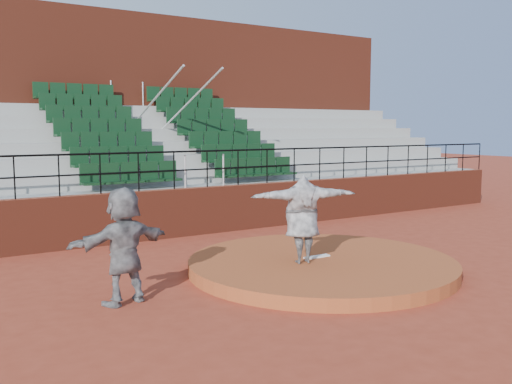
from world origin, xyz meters
TOP-DOWN VIEW (x-y plane):
  - ground at (0.00, 0.00)m, footprint 90.00×90.00m
  - pitchers_mound at (0.00, 0.00)m, footprint 5.50×5.50m
  - pitching_rubber at (0.00, 0.15)m, footprint 0.60×0.15m
  - boundary_wall at (0.00, 5.00)m, footprint 24.00×0.30m
  - wall_railing at (0.00, 5.00)m, footprint 24.04×0.05m
  - seating_deck at (0.00, 8.65)m, footprint 24.00×5.97m
  - press_box_facade at (0.00, 12.60)m, footprint 24.00×3.00m
  - pitcher at (-0.53, -0.04)m, footprint 2.26×1.21m
  - fielder at (-4.18, 0.10)m, footprint 1.91×0.93m

SIDE VIEW (x-z plane):
  - ground at x=0.00m, z-range 0.00..0.00m
  - pitchers_mound at x=0.00m, z-range 0.00..0.25m
  - pitching_rubber at x=0.00m, z-range 0.25..0.28m
  - boundary_wall at x=0.00m, z-range 0.00..1.30m
  - fielder at x=-4.18m, z-range 0.00..1.98m
  - pitcher at x=-0.53m, z-range 0.25..2.03m
  - seating_deck at x=0.00m, z-range -0.88..3.75m
  - wall_railing at x=0.00m, z-range 1.52..2.54m
  - press_box_facade at x=0.00m, z-range 0.00..7.10m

